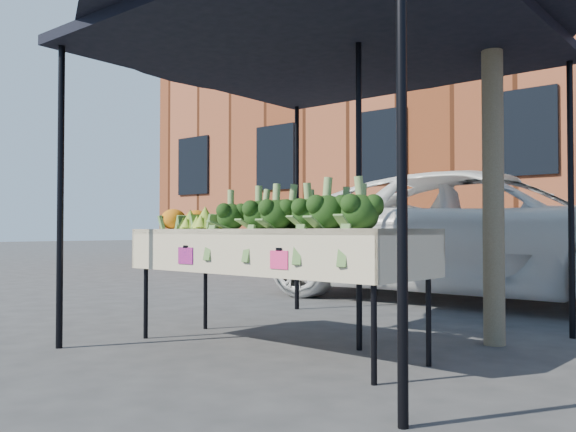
% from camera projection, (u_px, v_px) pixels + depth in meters
% --- Properties ---
extents(ground, '(90.00, 90.00, 0.00)m').
position_uv_depth(ground, '(246.00, 350.00, 4.44)').
color(ground, '#2E2E30').
extents(table, '(2.43, 0.91, 0.90)m').
position_uv_depth(table, '(271.00, 290.00, 4.44)').
color(table, beige).
rests_on(table, ground).
extents(canopy, '(3.16, 3.16, 2.74)m').
position_uv_depth(canopy, '(327.00, 170.00, 4.76)').
color(canopy, black).
rests_on(canopy, ground).
extents(broccoli_heap, '(1.40, 0.60, 0.30)m').
position_uv_depth(broccoli_heap, '(302.00, 208.00, 4.30)').
color(broccoli_heap, black).
rests_on(broccoli_heap, table).
extents(romanesco_cluster, '(0.46, 0.50, 0.23)m').
position_uv_depth(romanesco_cluster, '(208.00, 215.00, 4.86)').
color(romanesco_cluster, '#A4BE35').
rests_on(romanesco_cluster, table).
extents(cauliflower_pair, '(0.26, 0.46, 0.21)m').
position_uv_depth(cauliflower_pair, '(185.00, 217.00, 5.15)').
color(cauliflower_pair, orange).
rests_on(cauliflower_pair, table).
extents(vehicle, '(1.71, 2.78, 5.96)m').
position_uv_depth(vehicle, '(488.00, 68.00, 7.70)').
color(vehicle, white).
rests_on(vehicle, ground).
extents(street_tree, '(2.40, 2.40, 4.73)m').
position_uv_depth(street_tree, '(492.00, 43.00, 4.70)').
color(street_tree, '#1E4C14').
rests_on(street_tree, ground).
extents(building_left, '(12.00, 8.00, 9.00)m').
position_uv_depth(building_left, '(407.00, 104.00, 17.01)').
color(building_left, brown).
rests_on(building_left, ground).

